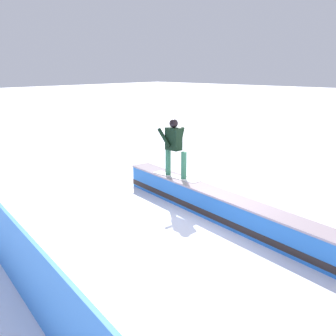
{
  "coord_description": "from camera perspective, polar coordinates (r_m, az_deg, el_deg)",
  "views": [
    {
      "loc": [
        -4.82,
        6.96,
        3.4
      ],
      "look_at": [
        0.79,
        0.84,
        1.24
      ],
      "focal_mm": 41.64,
      "sensor_mm": 36.0,
      "label": 1
    }
  ],
  "objects": [
    {
      "name": "safety_fence",
      "position": [
        6.03,
        -19.95,
        -13.9
      ],
      "size": [
        9.57,
        1.98,
        1.22
      ],
      "primitive_type": "cube",
      "rotation": [
        0.0,
        0.0,
        -0.2
      ],
      "color": "#3980E2",
      "rests_on": "ground_plane"
    },
    {
      "name": "snowboarder",
      "position": [
        9.93,
        0.91,
        3.3
      ],
      "size": [
        1.45,
        0.42,
        1.5
      ],
      "color": "silver",
      "rests_on": "grind_box"
    },
    {
      "name": "grind_box",
      "position": [
        9.02,
        7.38,
        -5.71
      ],
      "size": [
        6.66,
        1.87,
        0.63
      ],
      "color": "blue",
      "rests_on": "ground_plane"
    },
    {
      "name": "ground_plane",
      "position": [
        9.12,
        7.32,
        -7.4
      ],
      "size": [
        120.0,
        120.0,
        0.0
      ],
      "primitive_type": "plane",
      "color": "white"
    }
  ]
}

